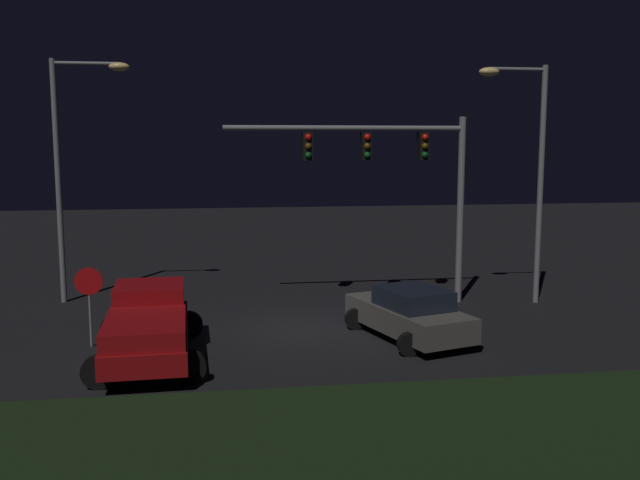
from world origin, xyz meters
TOP-DOWN VIEW (x-y plane):
  - ground_plane at (0.00, 0.00)m, footprint 80.00×80.00m
  - grass_median at (0.00, -8.24)m, footprint 27.58×5.48m
  - pickup_truck at (-4.19, -2.52)m, footprint 3.02×5.48m
  - car_sedan at (3.07, -1.62)m, footprint 3.29×4.74m
  - traffic_signal_gantry at (3.63, 2.73)m, footprint 8.32×0.56m
  - street_lamp_left at (-7.29, 4.71)m, footprint 2.65×0.44m
  - street_lamp_right at (8.29, 2.26)m, footprint 2.45×0.44m
  - stop_sign at (-5.89, -1.15)m, footprint 0.76×0.08m

SIDE VIEW (x-z plane):
  - ground_plane at x=0.00m, z-range 0.00..0.00m
  - grass_median at x=0.00m, z-range 0.00..0.10m
  - car_sedan at x=3.07m, z-range -0.02..1.49m
  - pickup_truck at x=-4.19m, z-range 0.10..1.90m
  - stop_sign at x=-5.89m, z-range 0.45..2.68m
  - traffic_signal_gantry at x=3.63m, z-range 1.65..8.15m
  - street_lamp_right at x=8.29m, z-range 1.05..9.27m
  - street_lamp_left at x=-7.29m, z-range 1.07..9.53m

